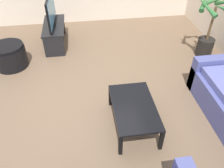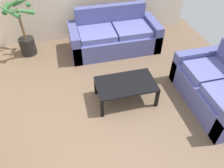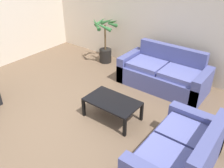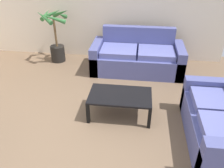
# 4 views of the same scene
# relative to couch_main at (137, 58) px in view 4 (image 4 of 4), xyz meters

# --- Properties ---
(ground_plane) EXTENTS (6.60, 6.60, 0.00)m
(ground_plane) POSITION_rel_couch_main_xyz_m (-1.00, -2.28, -0.30)
(ground_plane) COLOR brown
(wall_back) EXTENTS (6.00, 0.06, 2.70)m
(wall_back) POSITION_rel_couch_main_xyz_m (-1.00, 0.72, 1.05)
(wall_back) COLOR beige
(wall_back) RESTS_ON ground
(couch_main) EXTENTS (1.96, 0.90, 0.90)m
(couch_main) POSITION_rel_couch_main_xyz_m (0.00, 0.00, 0.00)
(couch_main) COLOR #4C518C
(couch_main) RESTS_ON ground
(coffee_table) EXTENTS (1.00, 0.60, 0.39)m
(coffee_table) POSITION_rel_couch_main_xyz_m (-0.22, -1.65, 0.04)
(coffee_table) COLOR black
(coffee_table) RESTS_ON ground
(potted_palm) EXTENTS (0.71, 0.76, 1.25)m
(potted_palm) POSITION_rel_couch_main_xyz_m (-1.90, 0.26, 0.25)
(potted_palm) COLOR black
(potted_palm) RESTS_ON ground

